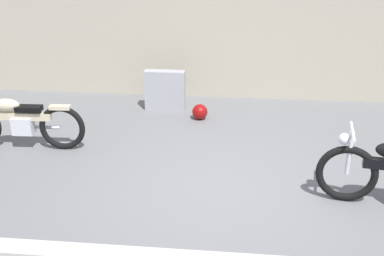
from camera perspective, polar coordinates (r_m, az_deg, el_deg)
ground_plane at (r=6.07m, az=3.69°, el=-7.58°), size 40.00×40.00×0.00m
building_wall at (r=9.21m, az=4.95°, el=11.84°), size 18.00×0.30×2.66m
stone_marker at (r=8.63m, az=-3.29°, el=4.55°), size 0.73×0.20×0.74m
helmet at (r=8.25m, az=0.96°, el=1.97°), size 0.27×0.27×0.27m
motorcycle_cream at (r=7.50m, az=-20.21°, el=0.73°), size 1.97×0.55×0.89m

